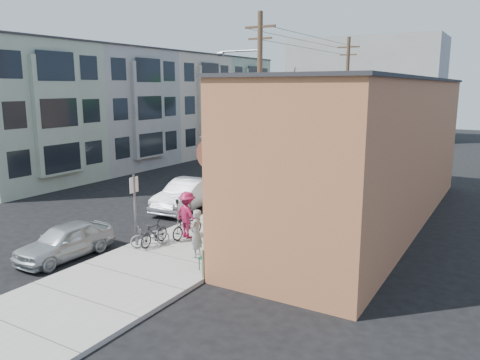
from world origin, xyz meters
The scene contains 26 objects.
ground centered at (0.00, 0.00, 0.00)m, with size 120.00×120.00×0.00m, color black.
sidewalk centered at (4.25, 11.00, 0.07)m, with size 4.50×58.00×0.15m, color #A5A399.
cafe_building centered at (8.99, 4.99, 3.30)m, with size 6.60×20.20×6.61m.
apartment_row centered at (-11.85, 14.00, 4.50)m, with size 6.30×32.00×9.00m.
end_cap_building centered at (-2.00, 42.00, 6.00)m, with size 18.00×8.00×12.00m, color gray.
sign_post centered at (2.35, -3.64, 1.83)m, with size 0.07×0.45×2.80m.
parking_meter_near centered at (2.25, -0.92, 0.98)m, with size 0.14×0.14×1.24m.
parking_meter_far centered at (2.25, 9.79, 0.98)m, with size 0.14×0.14×1.24m.
utility_pole_near centered at (2.39, 6.26, 5.41)m, with size 3.57×0.28×10.00m.
utility_pole_far centered at (2.45, 21.31, 5.34)m, with size 1.80×0.28×10.00m.
tree_bare centered at (2.80, 8.52, 2.88)m, with size 0.24×0.24×5.45m.
tree_leafy_mid centered at (2.80, 14.37, 4.95)m, with size 3.72×3.72×6.67m.
tree_leafy_far centered at (2.80, 25.06, 5.47)m, with size 4.23×4.23×7.45m.
patio_chair_a centered at (6.07, -2.99, 0.59)m, with size 0.50×0.50×0.88m, color #113E26, non-canonical shape.
patio_chair_b centered at (6.16, -4.32, 0.59)m, with size 0.50×0.50×0.88m, color #113E26, non-canonical shape.
patron_grey centered at (5.12, -3.50, 1.03)m, with size 0.64×0.42×1.76m, color gray.
patron_green centered at (5.58, -2.61, 0.95)m, with size 0.77×0.60×1.59m, color #2F763E.
cyclist centered at (3.51, -1.87, 1.11)m, with size 1.24×0.71×1.92m, color maroon.
cyclist_bike centered at (3.51, -1.87, 0.61)m, with size 0.61×1.74×0.91m, color black.
parked_bike_a centered at (2.96, -3.30, 0.63)m, with size 0.45×1.61×0.96m, color black.
parked_bike_b centered at (2.94, -3.50, 0.55)m, with size 0.54×1.54×0.81m, color slate.
car_0 centered at (0.80, -5.73, 0.65)m, with size 1.53×3.81×1.30m, color #B4BABD.
car_1 centered at (0.44, 2.19, 0.78)m, with size 1.64×4.71×1.55m, color silver.
car_2 centered at (0.39, 7.85, 0.81)m, with size 2.28×5.61×1.63m, color black.
car_3 centered at (0.80, 14.24, 0.86)m, with size 2.84×6.17×1.71m, color silver.
bus centered at (-2.43, 26.59, 1.52)m, with size 2.55×10.91×3.04m, color silver.
Camera 1 is at (14.70, -16.60, 6.22)m, focal length 35.00 mm.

